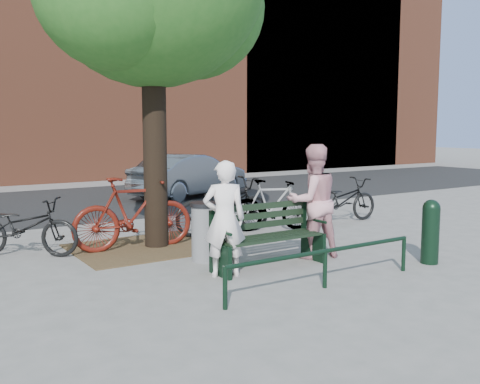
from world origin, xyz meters
TOP-DOWN VIEW (x-y plane):
  - ground at (0.00, 0.00)m, footprint 90.00×90.00m
  - dirt_pit at (-1.00, 2.20)m, footprint 2.40×2.00m
  - road at (0.00, 8.50)m, footprint 40.00×7.00m
  - townhouse_row at (0.17, 16.00)m, footprint 45.00×4.00m
  - park_bench at (-0.00, 0.08)m, footprint 1.74×0.54m
  - guard_railing at (0.00, -1.20)m, footprint 3.06×0.06m
  - person_left at (-0.79, -0.03)m, footprint 0.69×0.58m
  - person_right at (0.95, 0.15)m, footprint 0.98×0.83m
  - bollard at (2.18, -1.13)m, footprint 0.26×0.26m
  - litter_bin at (-0.59, 0.88)m, footprint 0.44×0.44m
  - bicycle_a at (-2.86, 2.71)m, footprint 1.79×1.59m
  - bicycle_b at (-1.21, 2.20)m, footprint 2.10×0.77m
  - bicycle_c at (0.77, 2.54)m, footprint 2.08×0.77m
  - bicycle_d at (1.74, 2.27)m, footprint 1.77×1.07m
  - bicycle_e at (3.58, 2.20)m, footprint 1.85×0.70m
  - parked_car at (2.83, 7.83)m, footprint 4.12×2.63m

SIDE VIEW (x-z plane):
  - ground at x=0.00m, z-range 0.00..0.00m
  - road at x=0.00m, z-range 0.00..0.01m
  - dirt_pit at x=-1.00m, z-range 0.00..0.02m
  - guard_railing at x=0.00m, z-range 0.15..0.66m
  - litter_bin at x=-0.59m, z-range 0.01..0.91m
  - bicycle_a at x=-2.86m, z-range 0.00..0.94m
  - park_bench at x=0.00m, z-range -0.01..0.97m
  - bicycle_e at x=3.58m, z-range 0.00..0.96m
  - bicycle_d at x=1.74m, z-range 0.00..1.03m
  - bollard at x=2.18m, z-range 0.03..1.01m
  - bicycle_c at x=0.77m, z-range 0.00..1.09m
  - bicycle_b at x=-1.21m, z-range 0.00..1.23m
  - parked_car at x=2.83m, z-range 0.00..1.28m
  - person_left at x=-0.79m, z-range 0.00..1.61m
  - person_right at x=0.95m, z-range 0.00..1.79m
  - townhouse_row at x=0.17m, z-range -0.75..13.25m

